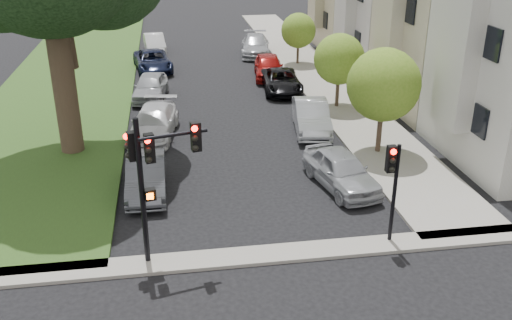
{
  "coord_description": "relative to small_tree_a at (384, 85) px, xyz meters",
  "views": [
    {
      "loc": [
        -2.82,
        -12.93,
        9.95
      ],
      "look_at": [
        0.0,
        5.0,
        2.0
      ],
      "focal_mm": 40.0,
      "sensor_mm": 36.0,
      "label": 1
    }
  ],
  "objects": [
    {
      "name": "traffic_signal_main",
      "position": [
        -9.63,
        -7.2,
        0.1
      ],
      "size": [
        2.31,
        0.67,
        4.72
      ],
      "color": "black",
      "rests_on": "ground"
    },
    {
      "name": "car_parked_9",
      "position": [
        -9.94,
        21.83,
        -2.48
      ],
      "size": [
        1.82,
        4.2,
        1.34
      ],
      "primitive_type": "imported",
      "rotation": [
        0.0,
        0.0,
        0.1
      ],
      "color": "silver",
      "rests_on": "ground"
    },
    {
      "name": "grass_strip",
      "position": [
        -15.2,
        14.57,
        -3.09
      ],
      "size": [
        8.0,
        44.0,
        0.12
      ],
      "primitive_type": "cube",
      "color": "#31561C",
      "rests_on": "ground"
    },
    {
      "name": "car_parked_8",
      "position": [
        -10.02,
        16.11,
        -2.48
      ],
      "size": [
        2.89,
        5.12,
        1.35
      ],
      "primitive_type": "imported",
      "rotation": [
        0.0,
        0.0,
        0.14
      ],
      "color": "black",
      "rests_on": "ground"
    },
    {
      "name": "car_parked_1",
      "position": [
        -2.26,
        3.24,
        -2.41
      ],
      "size": [
        2.17,
        4.7,
        1.49
      ],
      "primitive_type": "imported",
      "rotation": [
        0.0,
        0.0,
        -0.13
      ],
      "color": "#999BA0",
      "rests_on": "ground"
    },
    {
      "name": "car_parked_0",
      "position": [
        -2.63,
        -3.02,
        -2.43
      ],
      "size": [
        2.5,
        4.51,
        1.45
      ],
      "primitive_type": "imported",
      "rotation": [
        0.0,
        0.0,
        0.19
      ],
      "color": "#999BA0",
      "rests_on": "ground"
    },
    {
      "name": "small_tree_c",
      "position": [
        0.0,
        16.2,
        -0.76
      ],
      "size": [
        2.39,
        2.39,
        3.59
      ],
      "color": "#3F3223",
      "rests_on": "ground"
    },
    {
      "name": "small_tree_b",
      "position": [
        0.0,
        6.48,
        -0.44
      ],
      "size": [
        2.72,
        2.72,
        4.08
      ],
      "color": "#3F3223",
      "rests_on": "ground"
    },
    {
      "name": "car_parked_5",
      "position": [
        -10.11,
        -2.31,
        -2.47
      ],
      "size": [
        1.45,
        4.16,
        1.37
      ],
      "primitive_type": "imported",
      "rotation": [
        0.0,
        0.0,
        -0.0
      ],
      "color": "#3F4247",
      "rests_on": "ground"
    },
    {
      "name": "sidewalk_cross",
      "position": [
        -6.2,
        -7.43,
        -3.09
      ],
      "size": [
        60.0,
        1.0,
        0.12
      ],
      "primitive_type": "cube",
      "color": "gray",
      "rests_on": "ground"
    },
    {
      "name": "car_parked_7",
      "position": [
        -10.1,
        9.76,
        -2.43
      ],
      "size": [
        2.26,
        4.43,
        1.44
      ],
      "primitive_type": "imported",
      "rotation": [
        0.0,
        0.0,
        -0.14
      ],
      "color": "#999BA0",
      "rests_on": "ground"
    },
    {
      "name": "car_parked_6",
      "position": [
        -9.86,
        3.7,
        -2.45
      ],
      "size": [
        2.72,
        5.07,
        1.4
      ],
      "primitive_type": "imported",
      "rotation": [
        0.0,
        0.0,
        -0.16
      ],
      "color": "silver",
      "rests_on": "ground"
    },
    {
      "name": "car_parked_3",
      "position": [
        -2.63,
        13.1,
        -2.4
      ],
      "size": [
        2.3,
        4.61,
        1.51
      ],
      "primitive_type": "imported",
      "rotation": [
        0.0,
        0.0,
        -0.12
      ],
      "color": "maroon",
      "rests_on": "ground"
    },
    {
      "name": "traffic_signal_secondary",
      "position": [
        -2.35,
        -7.23,
        -0.75
      ],
      "size": [
        0.43,
        0.34,
        3.45
      ],
      "color": "black",
      "rests_on": "ground"
    },
    {
      "name": "small_tree_a",
      "position": [
        0.0,
        0.0,
        0.0
      ],
      "size": [
        3.16,
        3.16,
        4.74
      ],
      "color": "#3F3223",
      "rests_on": "ground"
    },
    {
      "name": "car_parked_4",
      "position": [
        -2.47,
        19.61,
        -2.42
      ],
      "size": [
        2.75,
        5.27,
        1.46
      ],
      "primitive_type": "imported",
      "rotation": [
        0.0,
        0.0,
        -0.15
      ],
      "color": "#999BA0",
      "rests_on": "ground"
    },
    {
      "name": "sidewalk_right",
      "position": [
        0.55,
        14.57,
        -3.09
      ],
      "size": [
        3.5,
        44.0,
        0.12
      ],
      "primitive_type": "cube",
      "color": "gray",
      "rests_on": "ground"
    },
    {
      "name": "ground",
      "position": [
        -6.2,
        -9.43,
        -3.15
      ],
      "size": [
        140.0,
        140.0,
        0.0
      ],
      "primitive_type": "plane",
      "color": "black",
      "rests_on": "ground"
    },
    {
      "name": "car_parked_2",
      "position": [
        -2.4,
        9.98,
        -2.5
      ],
      "size": [
        2.44,
        4.8,
        1.3
      ],
      "primitive_type": "imported",
      "rotation": [
        0.0,
        0.0,
        -0.06
      ],
      "color": "black",
      "rests_on": "ground"
    }
  ]
}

